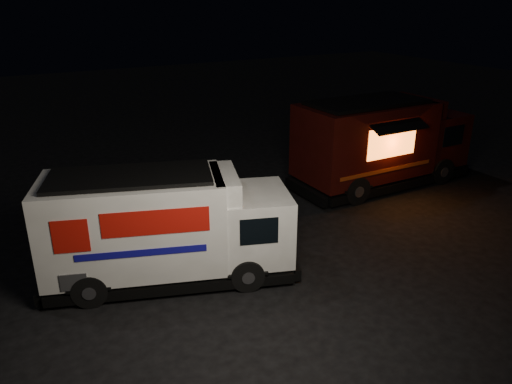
{
  "coord_description": "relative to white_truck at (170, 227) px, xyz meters",
  "views": [
    {
      "loc": [
        -5.57,
        -10.45,
        6.94
      ],
      "look_at": [
        1.44,
        2.0,
        1.23
      ],
      "focal_mm": 35.0,
      "sensor_mm": 36.0,
      "label": 1
    }
  ],
  "objects": [
    {
      "name": "ground",
      "position": [
        1.9,
        -0.52,
        -1.46
      ],
      "size": [
        80.0,
        80.0,
        0.0
      ],
      "primitive_type": "plane",
      "color": "black",
      "rests_on": "ground"
    },
    {
      "name": "white_truck",
      "position": [
        0.0,
        0.0,
        0.0
      ],
      "size": [
        6.79,
        4.16,
        2.91
      ],
      "primitive_type": null,
      "rotation": [
        0.0,
        0.0,
        -0.33
      ],
      "color": "white",
      "rests_on": "ground"
    },
    {
      "name": "red_truck",
      "position": [
        9.54,
        2.63,
        0.22
      ],
      "size": [
        7.22,
        2.69,
        3.35
      ],
      "primitive_type": null,
      "rotation": [
        0.0,
        0.0,
        -0.0
      ],
      "color": "#330A09",
      "rests_on": "ground"
    }
  ]
}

